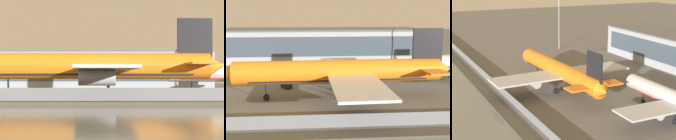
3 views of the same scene
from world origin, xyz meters
The scene contains 6 objects.
ground_plane centered at (0.00, 0.00, 0.00)m, with size 500.00×500.00×0.00m, color #66635E.
shoreline_seawall centered at (0.00, -20.50, 0.25)m, with size 320.00×3.00×0.50m.
perimeter_fence centered at (0.00, -16.00, 1.19)m, with size 280.00×0.10×2.38m.
cargo_jet_orange centered at (-0.19, 1.99, 6.10)m, with size 53.04×45.18×15.97m.
baggage_tug centered at (-13.72, 12.18, 0.81)m, with size 3.20×3.52×1.80m.
apron_light_mast_apron_west centered at (-57.82, 29.80, 14.12)m, with size 3.20×0.40×25.61m.
Camera 3 is at (102.24, -47.97, 37.04)m, focal length 60.00 mm.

